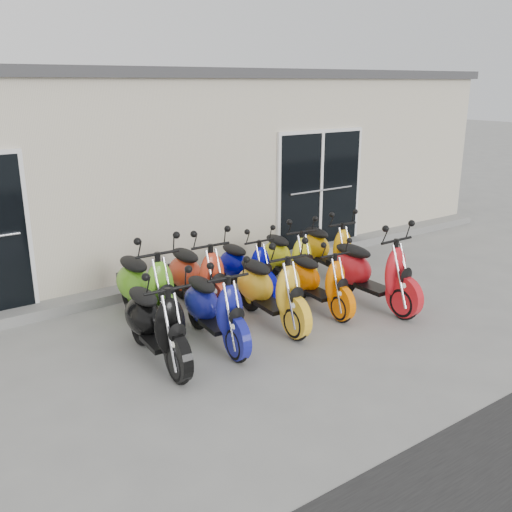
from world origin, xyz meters
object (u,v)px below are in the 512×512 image
object	(u,v)px
scooter_back_red	(197,267)
scooter_front_orange_a	(270,279)
scooter_front_black	(155,312)
scooter_front_blue	(214,298)
scooter_back_green	(146,277)
scooter_back_extra	(328,241)
scooter_back_blue	(246,259)
scooter_back_yellow	(288,249)
scooter_front_orange_b	(319,272)
scooter_front_red	(372,262)

from	to	relation	value
scooter_back_red	scooter_front_orange_a	bearing A→B (deg)	-58.64
scooter_front_black	scooter_front_orange_a	bearing A→B (deg)	7.14
scooter_front_blue	scooter_back_green	xyz separation A→B (m)	(-0.42, 1.04, 0.07)
scooter_front_orange_a	scooter_back_red	bearing A→B (deg)	122.80
scooter_back_extra	scooter_front_orange_a	bearing A→B (deg)	-144.52
scooter_front_black	scooter_back_green	world-z (taller)	scooter_back_green
scooter_back_blue	scooter_back_red	bearing A→B (deg)	-171.90
scooter_back_green	scooter_back_yellow	size ratio (longest dim) A/B	1.13
scooter_front_black	scooter_back_red	world-z (taller)	scooter_back_red
scooter_front_orange_b	scooter_back_yellow	distance (m)	1.10
scooter_front_orange_a	scooter_front_orange_b	size ratio (longest dim) A/B	1.13
scooter_front_orange_a	scooter_back_blue	xyz separation A→B (m)	(0.36, 1.09, -0.06)
scooter_front_red	scooter_back_red	xyz separation A→B (m)	(-2.13, 1.31, -0.02)
scooter_back_extra	scooter_front_blue	bearing A→B (deg)	-151.04
scooter_front_blue	scooter_back_red	distance (m)	1.14
scooter_back_extra	scooter_back_red	bearing A→B (deg)	-170.71
scooter_front_orange_a	scooter_back_red	xyz separation A→B (m)	(-0.54, 0.99, 0.02)
scooter_front_black	scooter_front_blue	distance (m)	0.80
scooter_front_blue	scooter_back_red	bearing A→B (deg)	75.24
scooter_front_blue	scooter_front_orange_b	distance (m)	1.79
scooter_front_black	scooter_front_orange_b	world-z (taller)	scooter_front_black
scooter_back_green	scooter_back_yellow	world-z (taller)	scooter_back_green
scooter_back_blue	scooter_front_black	bearing A→B (deg)	-148.40
scooter_back_blue	scooter_back_extra	distance (m)	1.65
scooter_back_green	scooter_back_red	distance (m)	0.81
scooter_front_blue	scooter_front_orange_b	xyz separation A→B (m)	(1.79, 0.09, -0.04)
scooter_front_black	scooter_back_extra	bearing A→B (deg)	20.90
scooter_front_red	scooter_back_red	bearing A→B (deg)	148.81
scooter_back_red	scooter_back_blue	world-z (taller)	scooter_back_red
scooter_back_green	scooter_back_red	world-z (taller)	scooter_back_green
scooter_front_blue	scooter_front_black	bearing A→B (deg)	-173.18
scooter_front_blue	scooter_front_red	bearing A→B (deg)	-0.46
scooter_front_blue	scooter_back_green	distance (m)	1.13
scooter_front_orange_a	scooter_back_blue	bearing A→B (deg)	75.80
scooter_front_blue	scooter_back_yellow	xyz separation A→B (m)	(2.08, 1.15, -0.01)
scooter_front_orange_b	scooter_front_red	world-z (taller)	scooter_front_red
scooter_back_blue	scooter_back_extra	xyz separation A→B (m)	(1.65, -0.03, 0.02)
scooter_back_yellow	scooter_back_extra	xyz separation A→B (m)	(0.85, 0.00, 0.00)
scooter_front_black	scooter_back_extra	distance (m)	3.92
scooter_front_orange_a	scooter_front_red	distance (m)	1.62
scooter_front_orange_a	scooter_back_blue	world-z (taller)	scooter_front_orange_a
scooter_front_orange_b	scooter_back_extra	xyz separation A→B (m)	(1.14, 1.06, 0.03)
scooter_front_red	scooter_back_blue	distance (m)	1.87
scooter_front_orange_b	scooter_front_red	xyz separation A→B (m)	(0.73, -0.33, 0.11)
scooter_back_extra	scooter_back_yellow	bearing A→B (deg)	-172.40
scooter_back_red	scooter_back_blue	bearing A→B (deg)	9.06
scooter_front_blue	scooter_back_yellow	distance (m)	2.38
scooter_back_green	scooter_back_blue	world-z (taller)	scooter_back_green
scooter_front_orange_b	scooter_back_red	distance (m)	1.72
scooter_front_black	scooter_front_blue	size ratio (longest dim) A/B	1.04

